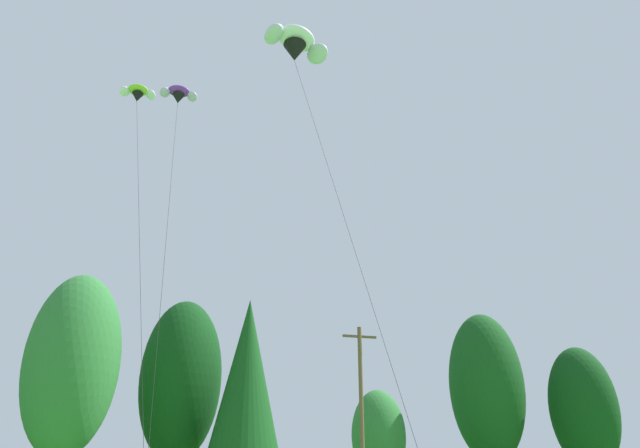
# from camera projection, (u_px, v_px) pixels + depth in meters

# --- Properties ---
(treeline_tree_e) EXTENTS (5.69, 5.69, 14.41)m
(treeline_tree_e) POSITION_uv_depth(u_px,v_px,m) (72.00, 363.00, 37.04)
(treeline_tree_e) COLOR #472D19
(treeline_tree_e) RESTS_ON ground_plane
(treeline_tree_f) EXTENTS (5.63, 5.63, 14.20)m
(treeline_tree_f) POSITION_uv_depth(u_px,v_px,m) (181.00, 379.00, 41.94)
(treeline_tree_f) COLOR #472D19
(treeline_tree_f) RESTS_ON ground_plane
(treeline_tree_g) EXTENTS (4.61, 4.61, 13.70)m
(treeline_tree_g) POSITION_uv_depth(u_px,v_px,m) (247.00, 374.00, 39.82)
(treeline_tree_g) COLOR #472D19
(treeline_tree_g) RESTS_ON ground_plane
(treeline_tree_h) EXTENTS (4.13, 4.13, 8.63)m
(treeline_tree_h) POSITION_uv_depth(u_px,v_px,m) (379.00, 436.00, 45.49)
(treeline_tree_h) COLOR #472D19
(treeline_tree_h) RESTS_ON ground_plane
(treeline_tree_i) EXTENTS (5.77, 5.77, 14.69)m
(treeline_tree_i) POSITION_uv_depth(u_px,v_px,m) (486.00, 387.00, 47.12)
(treeline_tree_i) COLOR #472D19
(treeline_tree_i) RESTS_ON ground_plane
(treeline_tree_j) EXTENTS (4.95, 4.95, 11.65)m
(treeline_tree_j) POSITION_uv_depth(u_px,v_px,m) (584.00, 409.00, 44.95)
(treeline_tree_j) COLOR #472D19
(treeline_tree_j) RESTS_ON ground_plane
(utility_pole) EXTENTS (2.20, 0.26, 11.01)m
(utility_pole) POSITION_uv_depth(u_px,v_px,m) (362.00, 413.00, 35.92)
(utility_pole) COLOR brown
(utility_pole) RESTS_ON ground_plane
(parafoil_kite_high_lime_white) EXTENTS (4.60, 18.10, 23.47)m
(parafoil_kite_high_lime_white) POSITION_uv_depth(u_px,v_px,m) (138.00, 94.00, 37.78)
(parafoil_kite_high_lime_white) COLOR #93D633
(parafoil_kite_mid_white) EXTENTS (4.12, 9.98, 22.36)m
(parafoil_kite_mid_white) POSITION_uv_depth(u_px,v_px,m) (296.00, 45.00, 30.80)
(parafoil_kite_mid_white) COLOR white
(parafoil_kite_far_purple) EXTENTS (2.45, 16.59, 22.79)m
(parafoil_kite_far_purple) POSITION_uv_depth(u_px,v_px,m) (179.00, 95.00, 36.73)
(parafoil_kite_far_purple) COLOR purple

